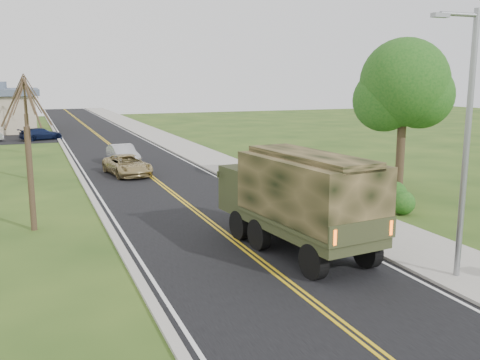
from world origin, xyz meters
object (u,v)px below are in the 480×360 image
sedan_silver (123,155)px  pickup_navy (347,175)px  military_truck (298,195)px  suv_champagne (127,165)px

sedan_silver → pickup_navy: (10.57, -12.56, -0.04)m
military_truck → suv_champagne: 17.79m
pickup_navy → military_truck: bearing=158.2°
sedan_silver → pickup_navy: 16.42m
military_truck → suv_champagne: size_ratio=1.61×
sedan_silver → pickup_navy: sedan_silver is taller
sedan_silver → pickup_navy: bearing=-55.0°
military_truck → pickup_navy: 12.49m
military_truck → pickup_navy: bearing=42.3°
sedan_silver → military_truck: bearing=-88.8°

